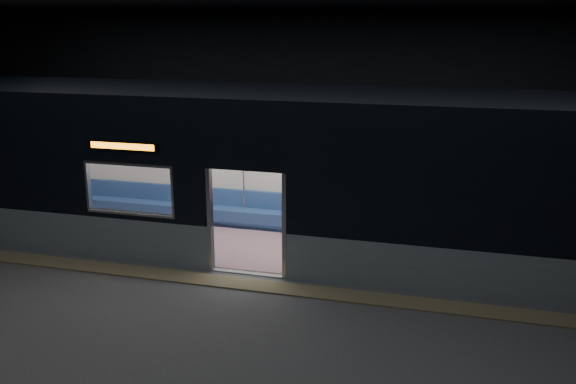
% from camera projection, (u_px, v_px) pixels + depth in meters
% --- Properties ---
extents(station_floor, '(24.00, 14.00, 0.01)m').
position_uv_depth(station_floor, '(229.00, 297.00, 10.75)').
color(station_floor, '#47494C').
rests_on(station_floor, ground).
extents(station_envelope, '(24.00, 14.00, 5.00)m').
position_uv_depth(station_envelope, '(223.00, 88.00, 9.75)').
color(station_envelope, black).
rests_on(station_envelope, station_floor).
extents(tactile_strip, '(22.80, 0.50, 0.03)m').
position_uv_depth(tactile_strip, '(239.00, 283.00, 11.25)').
color(tactile_strip, '#8C7F59').
rests_on(tactile_strip, station_floor).
extents(metro_car, '(18.00, 3.04, 3.35)m').
position_uv_depth(metro_car, '(269.00, 163.00, 12.61)').
color(metro_car, '#899AA4').
rests_on(metro_car, station_floor).
extents(passenger, '(0.40, 0.64, 1.27)m').
position_uv_depth(passenger, '(302.00, 202.00, 13.72)').
color(passenger, black).
rests_on(passenger, metro_car).
extents(handbag, '(0.28, 0.26, 0.12)m').
position_uv_depth(handbag, '(301.00, 209.00, 13.56)').
color(handbag, black).
rests_on(handbag, passenger).
extents(transit_map, '(1.03, 0.03, 0.67)m').
position_uv_depth(transit_map, '(360.00, 171.00, 13.50)').
color(transit_map, white).
rests_on(transit_map, metro_car).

